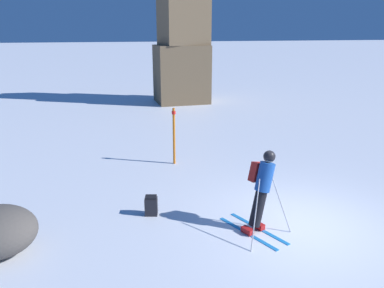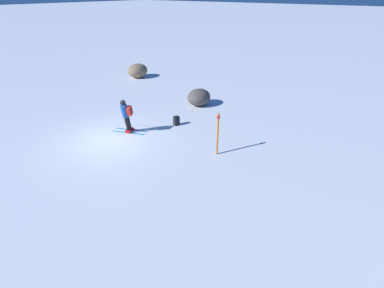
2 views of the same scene
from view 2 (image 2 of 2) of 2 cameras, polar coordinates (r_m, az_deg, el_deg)
name	(u,v)px [view 2 (image 2 of 2)]	position (r m, az deg, el deg)	size (l,w,h in m)	color
ground_plane	(110,140)	(14.93, -15.31, 0.69)	(300.00, 300.00, 0.00)	white
skier	(126,115)	(15.03, -12.42, 5.51)	(1.34, 1.78, 1.85)	#1E7AC6
spare_backpack	(176,121)	(15.98, -2.99, 4.45)	(0.35, 0.29, 0.50)	black
exposed_boulder_0	(199,97)	(18.77, 1.32, 8.90)	(1.57, 1.34, 1.02)	#4C4742
exposed_boulder_1	(138,71)	(25.50, -10.32, 13.59)	(1.71, 1.46, 1.11)	#7A664C
trail_marker	(218,132)	(12.78, 4.91, 2.20)	(0.13, 0.13, 1.91)	orange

